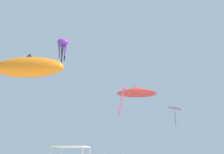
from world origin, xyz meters
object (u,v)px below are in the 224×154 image
kite_diamond_pink (175,109)px  kite_delta_red (136,90)px  canopy_tent (71,148)px  kite_inflatable_orange (28,67)px  kite_octopus_purple (63,44)px

kite_diamond_pink → kite_delta_red: bearing=162.7°
kite_delta_red → kite_diamond_pink: bearing=24.3°
canopy_tent → kite_delta_red: bearing=58.5°
kite_delta_red → kite_diamond_pink: (5.82, 8.71, -0.98)m
kite_inflatable_orange → kite_diamond_pink: 22.87m
canopy_tent → kite_delta_red: 12.97m
canopy_tent → kite_delta_red: kite_delta_red is taller
canopy_tent → kite_octopus_purple: kite_octopus_purple is taller
kite_inflatable_orange → kite_octopus_purple: 22.94m
kite_delta_red → canopy_tent: bearing=-153.4°
kite_diamond_pink → kite_octopus_purple: size_ratio=0.58×
kite_delta_red → kite_octopus_purple: (-14.45, 14.06, 13.47)m
canopy_tent → kite_diamond_pink: bearing=57.4°
kite_inflatable_orange → kite_delta_red: bearing=21.4°
kite_inflatable_orange → kite_diamond_pink: kite_inflatable_orange is taller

